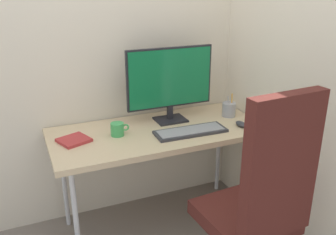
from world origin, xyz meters
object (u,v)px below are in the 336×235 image
pen_holder (229,109)px  coffee_mug (118,129)px  keyboard (191,131)px  mouse (241,124)px  monitor (170,80)px  notebook (74,140)px  office_chair (261,198)px

pen_holder → coffee_mug: (-0.82, -0.03, -0.01)m
keyboard → mouse: (0.35, -0.04, 0.01)m
monitor → keyboard: monitor is taller
monitor → pen_holder: 0.49m
keyboard → notebook: size_ratio=2.79×
keyboard → mouse: size_ratio=4.91×
keyboard → coffee_mug: 0.46m
coffee_mug → keyboard: bearing=-17.8°
monitor → pen_holder: bearing=-12.3°
mouse → notebook: bearing=165.0°
office_chair → mouse: 0.67m
coffee_mug → pen_holder: bearing=1.9°
coffee_mug → mouse: bearing=-12.7°
office_chair → mouse: office_chair is taller
mouse → notebook: (-1.06, 0.19, -0.01)m
monitor → pen_holder: monitor is taller
office_chair → pen_holder: 0.88m
monitor → coffee_mug: bearing=-163.9°
keyboard → pen_holder: bearing=23.4°
mouse → pen_holder: size_ratio=0.57×
office_chair → pen_holder: office_chair is taller
keyboard → coffee_mug: (-0.44, 0.14, 0.03)m
monitor → keyboard: 0.38m
office_chair → notebook: office_chair is taller
office_chair → coffee_mug: bearing=123.7°
pen_holder → notebook: (-1.09, -0.01, -0.04)m
monitor → pen_holder: (0.42, -0.09, -0.23)m
monitor → coffee_mug: size_ratio=5.12×
keyboard → pen_holder: size_ratio=2.80×
office_chair → coffee_mug: (-0.52, 0.78, 0.16)m
office_chair → mouse: (0.27, 0.60, 0.14)m
keyboard → pen_holder: pen_holder is taller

